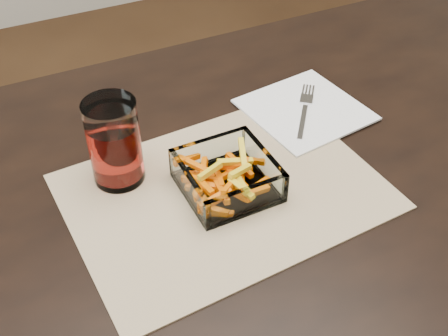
{
  "coord_description": "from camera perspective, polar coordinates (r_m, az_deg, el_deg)",
  "views": [
    {
      "loc": [
        -0.38,
        -0.53,
        1.33
      ],
      "look_at": [
        -0.11,
        0.03,
        0.78
      ],
      "focal_mm": 45.0,
      "sensor_mm": 36.0,
      "label": 1
    }
  ],
  "objects": [
    {
      "name": "tumbler",
      "position": [
        0.83,
        -11.03,
        2.32
      ],
      "size": [
        0.08,
        0.08,
        0.13
      ],
      "color": "white",
      "rests_on": "placemat"
    },
    {
      "name": "fork",
      "position": [
        0.99,
        8.21,
        5.99
      ],
      "size": [
        0.11,
        0.14,
        0.0
      ],
      "rotation": [
        0.0,
        0.0,
        -0.66
      ],
      "color": "silver",
      "rests_on": "napkin"
    },
    {
      "name": "napkin",
      "position": [
        1.0,
        8.21,
        5.89
      ],
      "size": [
        0.21,
        0.21,
        0.0
      ],
      "primitive_type": "cube",
      "rotation": [
        0.0,
        0.0,
        0.12
      ],
      "color": "white",
      "rests_on": "placemat"
    },
    {
      "name": "dining_table",
      "position": [
        0.93,
        6.83,
        -4.59
      ],
      "size": [
        1.6,
        0.9,
        0.75
      ],
      "color": "black",
      "rests_on": "ground"
    },
    {
      "name": "placemat",
      "position": [
        0.83,
        0.05,
        -2.38
      ],
      "size": [
        0.47,
        0.36,
        0.0
      ],
      "primitive_type": "cube",
      "rotation": [
        0.0,
        0.0,
        0.06
      ],
      "color": "tan",
      "rests_on": "dining_table"
    },
    {
      "name": "glass_bowl",
      "position": [
        0.82,
        0.33,
        -0.98
      ],
      "size": [
        0.13,
        0.13,
        0.05
      ],
      "rotation": [
        0.0,
        0.0,
        0.01
      ],
      "color": "white",
      "rests_on": "placemat"
    }
  ]
}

